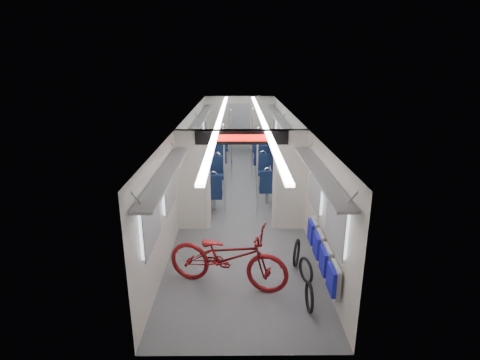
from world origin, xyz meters
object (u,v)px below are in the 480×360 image
at_px(seat_bay_far_right, 266,152).
at_px(bike_hoop_c, 296,254).
at_px(stanchion_near_right, 257,176).
at_px(stanchion_far_left, 231,146).
at_px(stanchion_near_left, 224,170).
at_px(seat_bay_near_left, 207,180).
at_px(bicycle, 228,256).
at_px(bike_hoop_a, 309,299).
at_px(flip_bench, 322,253).
at_px(seat_bay_far_left, 215,150).
at_px(seat_bay_near_right, 273,176).
at_px(stanchion_far_right, 252,143).
at_px(bike_hoop_b, 306,271).

bearing_deg(seat_bay_far_right, bike_hoop_c, -89.29).
xyz_separation_m(seat_bay_far_right, stanchion_near_right, (-0.57, -4.87, 0.58)).
bearing_deg(stanchion_far_left, stanchion_near_right, -78.40).
height_order(stanchion_near_left, stanchion_near_right, same).
relative_size(bike_hoop_c, seat_bay_far_right, 0.24).
height_order(seat_bay_near_left, stanchion_near_left, stanchion_near_left).
bearing_deg(bicycle, bike_hoop_a, -102.51).
bearing_deg(flip_bench, bike_hoop_c, 120.04).
distance_m(bicycle, bike_hoop_a, 1.50).
relative_size(bike_hoop_c, seat_bay_far_left, 0.24).
height_order(seat_bay_near_left, seat_bay_far_left, seat_bay_far_left).
bearing_deg(seat_bay_near_right, bike_hoop_c, -88.78).
relative_size(seat_bay_far_right, stanchion_far_left, 0.99).
xyz_separation_m(seat_bay_near_left, stanchion_far_right, (1.32, 2.02, 0.61)).
bearing_deg(bicycle, seat_bay_near_right, 2.28).
bearing_deg(seat_bay_far_right, bicycle, -98.97).
distance_m(bike_hoop_b, seat_bay_far_right, 7.52).
relative_size(bike_hoop_c, seat_bay_near_left, 0.26).
height_order(bike_hoop_a, stanchion_far_right, stanchion_far_right).
bearing_deg(bike_hoop_c, stanchion_far_left, 103.95).
xyz_separation_m(seat_bay_near_left, seat_bay_near_right, (1.87, 0.40, -0.01)).
distance_m(stanchion_far_left, stanchion_far_right, 0.79).
distance_m(seat_bay_far_right, stanchion_far_left, 2.18).
xyz_separation_m(bicycle, seat_bay_far_right, (1.20, 7.59, 0.01)).
height_order(bike_hoop_c, seat_bay_far_left, seat_bay_far_left).
height_order(seat_bay_near_right, stanchion_near_left, stanchion_near_left).
distance_m(bicycle, bike_hoop_c, 1.47).
xyz_separation_m(bicycle, stanchion_near_right, (0.63, 2.73, 0.59)).
height_order(seat_bay_near_right, stanchion_far_right, stanchion_far_right).
xyz_separation_m(seat_bay_near_right, stanchion_near_left, (-1.35, -1.48, 0.62)).
bearing_deg(seat_bay_near_left, flip_bench, -61.45).
bearing_deg(seat_bay_far_left, stanchion_far_right, -49.21).
relative_size(seat_bay_near_right, seat_bay_far_right, 0.86).
xyz_separation_m(seat_bay_far_right, stanchion_far_right, (-0.55, -1.29, 0.58)).
bearing_deg(seat_bay_near_left, stanchion_near_right, -49.95).
bearing_deg(stanchion_near_right, seat_bay_far_left, 104.32).
distance_m(seat_bay_near_right, seat_bay_far_left, 3.67).
relative_size(stanchion_near_left, stanchion_far_right, 1.00).
distance_m(flip_bench, bike_hoop_b, 0.45).
height_order(seat_bay_far_left, stanchion_near_left, stanchion_near_left).
distance_m(bike_hoop_b, stanchion_far_left, 6.03).
bearing_deg(seat_bay_far_right, stanchion_near_left, -107.06).
relative_size(bike_hoop_a, stanchion_near_right, 0.21).
bearing_deg(seat_bay_near_right, stanchion_near_right, -106.23).
xyz_separation_m(seat_bay_near_right, seat_bay_far_left, (-1.87, 3.16, 0.03)).
xyz_separation_m(seat_bay_near_left, seat_bay_far_right, (1.87, 3.32, 0.03)).
height_order(bike_hoop_b, stanchion_far_right, stanchion_far_right).
bearing_deg(seat_bay_near_left, stanchion_far_left, 67.73).
bearing_deg(stanchion_near_left, seat_bay_near_right, 47.62).
height_order(bike_hoop_b, seat_bay_near_right, seat_bay_near_right).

